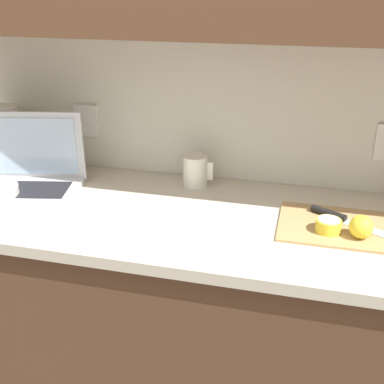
{
  "coord_description": "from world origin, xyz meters",
  "views": [
    {
      "loc": [
        0.48,
        -1.28,
        1.58
      ],
      "look_at": [
        0.16,
        -0.01,
        0.99
      ],
      "focal_mm": 45.0,
      "sensor_mm": 36.0,
      "label": 1
    }
  ],
  "objects": [
    {
      "name": "laptop",
      "position": [
        -0.43,
        0.04,
        0.97
      ],
      "size": [
        0.4,
        0.31,
        0.25
      ],
      "rotation": [
        0.0,
        0.0,
        0.21
      ],
      "color": "silver",
      "rests_on": "counter_unit"
    },
    {
      "name": "cutting_board",
      "position": [
        0.61,
        0.02,
        0.92
      ],
      "size": [
        0.37,
        0.25,
        0.01
      ],
      "primitive_type": "cube",
      "color": "tan",
      "rests_on": "counter_unit"
    },
    {
      "name": "lemon_half_cut",
      "position": [
        0.56,
        -0.03,
        0.94
      ],
      "size": [
        0.07,
        0.07,
        0.04
      ],
      "color": "yellow",
      "rests_on": "cutting_board"
    },
    {
      "name": "lemon_whole_beside",
      "position": [
        0.64,
        -0.04,
        0.95
      ],
      "size": [
        0.07,
        0.07,
        0.07
      ],
      "color": "yellow",
      "rests_on": "cutting_board"
    },
    {
      "name": "paper_towel_roll",
      "position": [
        -0.61,
        0.22,
        1.03
      ],
      "size": [
        0.11,
        0.11,
        0.23
      ],
      "color": "white",
      "rests_on": "counter_unit"
    },
    {
      "name": "counter_unit",
      "position": [
        -0.02,
        0.0,
        0.47
      ],
      "size": [
        2.53,
        0.6,
        0.91
      ],
      "color": "brown",
      "rests_on": "ground_plane"
    },
    {
      "name": "knife",
      "position": [
        0.59,
        0.06,
        0.93
      ],
      "size": [
        0.24,
        0.15,
        0.02
      ],
      "rotation": [
        0.0,
        0.0,
        -0.5
      ],
      "color": "silver",
      "rests_on": "cutting_board"
    },
    {
      "name": "measuring_cup",
      "position": [
        0.12,
        0.21,
        0.97
      ],
      "size": [
        0.11,
        0.09,
        0.11
      ],
      "color": "silver",
      "rests_on": "counter_unit"
    }
  ]
}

